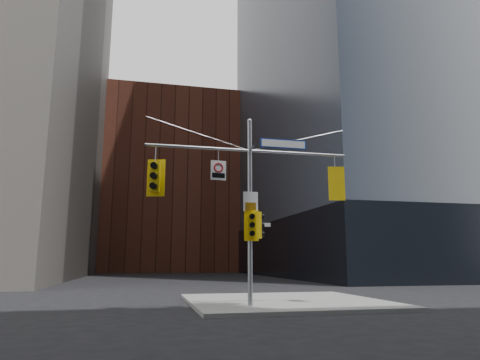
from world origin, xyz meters
name	(u,v)px	position (x,y,z in m)	size (l,w,h in m)	color
ground	(266,317)	(0.00, 0.00, 0.00)	(160.00, 160.00, 0.00)	black
sidewalk_corner	(285,302)	(2.00, 4.00, 0.07)	(8.00, 8.00, 0.15)	gray
podium_ne	(417,250)	(28.00, 32.00, 3.00)	(36.40, 36.40, 6.00)	black
brick_midrise	(169,186)	(0.00, 58.00, 14.00)	(26.00, 20.00, 28.00)	brown
signal_assembly	(250,191)	(0.00, 1.99, 4.42)	(8.00, 0.80, 7.30)	#909398
traffic_light_west_arm	(155,177)	(-3.59, 2.01, 4.80)	(0.65, 0.61, 1.39)	yellow
traffic_light_east_arm	(336,184)	(3.57, 1.99, 4.80)	(0.65, 0.59, 1.37)	yellow
traffic_light_pole_side	(258,225)	(0.32, 2.01, 3.09)	(0.43, 0.37, 1.01)	yellow
traffic_light_pole_front	(252,225)	(0.00, 1.73, 3.07)	(0.54, 0.48, 1.15)	yellow
street_sign_blade	(283,144)	(1.39, 2.00, 6.35)	(1.92, 0.07, 0.37)	navy
regulatory_sign_arm	(218,170)	(-1.23, 1.97, 5.17)	(0.60, 0.12, 0.75)	silver
regulatory_sign_pole	(251,202)	(0.00, 1.88, 3.96)	(0.57, 0.05, 0.74)	silver
street_blade_ew	(261,225)	(0.45, 2.00, 3.12)	(0.72, 0.05, 0.14)	silver
street_blade_ns	(247,233)	(0.00, 2.45, 2.83)	(0.11, 0.77, 0.15)	#145926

